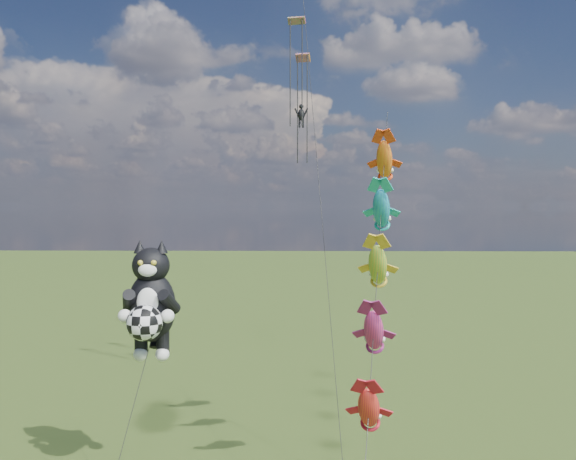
{
  "coord_description": "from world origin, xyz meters",
  "views": [
    {
      "loc": [
        13.71,
        -25.04,
        12.08
      ],
      "look_at": [
        12.88,
        10.75,
        10.79
      ],
      "focal_mm": 40.0,
      "sensor_mm": 36.0,
      "label": 1
    }
  ],
  "objects": [
    {
      "name": "fish_windsock_rig",
      "position": [
        16.87,
        2.01,
        9.59
      ],
      "size": [
        3.19,
        15.71,
        17.08
      ],
      "rotation": [
        0.0,
        0.0,
        0.14
      ],
      "color": "brown",
      "rests_on": "ground"
    },
    {
      "name": "cat_kite_rig",
      "position": [
        6.78,
        3.7,
        7.78
      ],
      "size": [
        2.73,
        4.18,
        10.58
      ],
      "rotation": [
        0.0,
        0.0,
        -0.39
      ],
      "color": "brown",
      "rests_on": "ground"
    },
    {
      "name": "parafoil_rig",
      "position": [
        13.64,
        16.92,
        18.81
      ],
      "size": [
        2.97,
        17.39,
        26.57
      ],
      "rotation": [
        0.0,
        0.0,
        0.19
      ],
      "color": "brown",
      "rests_on": "ground"
    }
  ]
}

